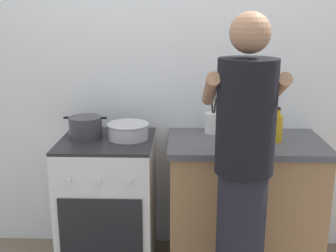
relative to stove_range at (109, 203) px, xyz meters
name	(u,v)px	position (x,y,z in m)	size (l,w,h in m)	color
back_wall	(191,78)	(0.55, 0.35, 0.80)	(3.20, 0.10, 2.50)	silver
countertop	(243,205)	(0.90, 0.00, 0.00)	(1.00, 0.60, 0.90)	#99724C
stove_range	(109,203)	(0.00, 0.00, 0.00)	(0.60, 0.62, 0.90)	silver
pot	(86,127)	(-0.14, 0.04, 0.52)	(0.28, 0.21, 0.14)	#38383D
mixing_bowl	(128,130)	(0.14, 0.02, 0.51)	(0.27, 0.27, 0.10)	#B7B7BC
utensil_crock	(212,118)	(0.69, 0.17, 0.55)	(0.10, 0.10, 0.33)	silver
spice_bottle	(240,136)	(0.85, -0.05, 0.49)	(0.04, 0.04, 0.09)	silver
oil_bottle	(277,128)	(1.09, -0.01, 0.54)	(0.07, 0.07, 0.22)	gold
person	(243,178)	(0.81, -0.55, 0.41)	(0.41, 0.50, 1.70)	black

